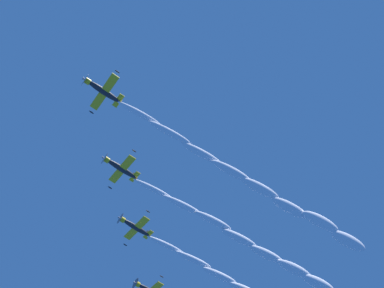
{
  "coord_description": "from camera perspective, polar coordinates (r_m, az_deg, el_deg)",
  "views": [
    {
      "loc": [
        36.8,
        29.55,
        2.18
      ],
      "look_at": [
        -12.12,
        14.48,
        91.51
      ],
      "focal_mm": 52.43,
      "sensor_mm": 36.0,
      "label": 1
    }
  ],
  "objects": [
    {
      "name": "airplane_left_wingman",
      "position": [
        107.54,
        -7.35,
        -2.42
      ],
      "size": [
        7.42,
        7.5,
        3.37
      ],
      "color": "#232328"
    },
    {
      "name": "smoke_trail_lead",
      "position": [
        108.27,
        8.96,
        -5.63
      ],
      "size": [
        45.39,
        37.57,
        5.18
      ],
      "color": "white"
    },
    {
      "name": "airplane_right_wingman",
      "position": [
        116.07,
        -5.86,
        -8.37
      ],
      "size": [
        7.42,
        7.52,
        3.32
      ],
      "color": "#232328"
    },
    {
      "name": "airplane_lead",
      "position": [
        99.45,
        -9.13,
        5.4
      ],
      "size": [
        7.4,
        7.59,
        3.1
      ],
      "color": "#232328"
    },
    {
      "name": "smoke_trail_left_wingman",
      "position": [
        119.34,
        9.25,
        -11.89
      ],
      "size": [
        45.11,
        37.56,
        5.33
      ],
      "color": "white"
    }
  ]
}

